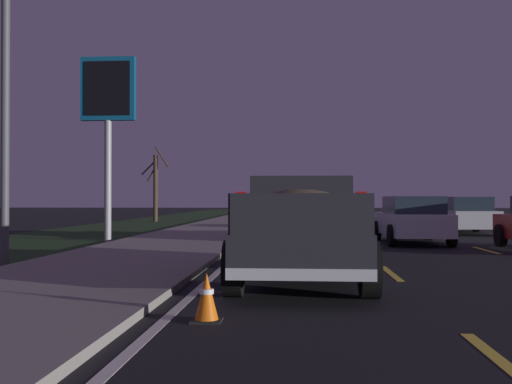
# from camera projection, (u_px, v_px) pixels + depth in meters

# --- Properties ---
(ground) EXTENTS (144.00, 144.00, 0.00)m
(ground) POSITION_uv_depth(u_px,v_px,m) (375.00, 230.00, 27.96)
(ground) COLOR black
(sidewalk_shoulder) EXTENTS (108.00, 4.00, 0.12)m
(sidewalk_shoulder) POSITION_uv_depth(u_px,v_px,m) (215.00, 229.00, 28.48)
(sidewalk_shoulder) COLOR gray
(sidewalk_shoulder) RESTS_ON ground
(grass_verge) EXTENTS (108.00, 6.00, 0.01)m
(grass_verge) POSITION_uv_depth(u_px,v_px,m) (111.00, 229.00, 28.82)
(grass_verge) COLOR #1E3819
(grass_verge) RESTS_ON ground
(lane_markings) EXTENTS (108.00, 7.04, 0.01)m
(lane_markings) POSITION_uv_depth(u_px,v_px,m) (307.00, 227.00, 31.64)
(lane_markings) COLOR yellow
(lane_markings) RESTS_ON ground
(pickup_truck) EXTENTS (5.44, 2.31, 1.87)m
(pickup_truck) POSITION_uv_depth(u_px,v_px,m) (301.00, 226.00, 10.76)
(pickup_truck) COLOR #232328
(pickup_truck) RESTS_ON ground
(sedan_white) EXTENTS (4.43, 2.08, 1.54)m
(sedan_white) POSITION_uv_depth(u_px,v_px,m) (412.00, 219.00, 19.84)
(sedan_white) COLOR silver
(sedan_white) RESTS_ON ground
(sedan_silver) EXTENTS (4.41, 2.03, 1.54)m
(sedan_silver) POSITION_uv_depth(u_px,v_px,m) (464.00, 215.00, 25.35)
(sedan_silver) COLOR #B2B5BA
(sedan_silver) RESTS_ON ground
(sedan_blue) EXTENTS (4.41, 2.03, 1.54)m
(sedan_blue) POSITION_uv_depth(u_px,v_px,m) (296.00, 219.00, 20.52)
(sedan_blue) COLOR navy
(sedan_blue) RESTS_ON ground
(gas_price_sign) EXTENTS (0.27, 1.90, 6.37)m
(gas_price_sign) POSITION_uv_depth(u_px,v_px,m) (108.00, 104.00, 20.94)
(gas_price_sign) COLOR #99999E
(gas_price_sign) RESTS_ON ground
(street_light_near) EXTENTS (0.36, 1.97, 8.12)m
(street_light_near) POSITION_uv_depth(u_px,v_px,m) (19.00, 39.00, 12.99)
(street_light_near) COLOR #4C4C51
(street_light_near) RESTS_ON ground
(bare_tree_far) EXTENTS (1.32, 2.08, 4.88)m
(bare_tree_far) POSITION_uv_depth(u_px,v_px,m) (155.00, 185.00, 39.14)
(bare_tree_far) COLOR #423323
(bare_tree_far) RESTS_ON ground
(traffic_cone_near) EXTENTS (0.36, 0.36, 0.58)m
(traffic_cone_near) POSITION_uv_depth(u_px,v_px,m) (207.00, 298.00, 7.16)
(traffic_cone_near) COLOR black
(traffic_cone_near) RESTS_ON ground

